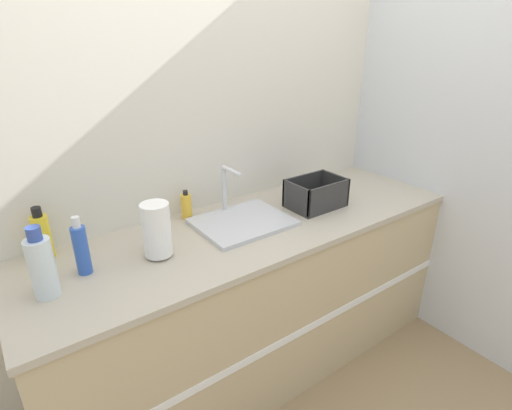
# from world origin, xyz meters

# --- Properties ---
(ground_plane) EXTENTS (12.00, 12.00, 0.00)m
(ground_plane) POSITION_xyz_m (0.00, 0.00, 0.00)
(ground_plane) COLOR #937A56
(wall_back) EXTENTS (4.64, 0.06, 2.60)m
(wall_back) POSITION_xyz_m (0.00, 0.71, 1.30)
(wall_back) COLOR beige
(wall_back) RESTS_ON ground_plane
(wall_right) EXTENTS (0.06, 2.68, 2.60)m
(wall_right) POSITION_xyz_m (1.15, 0.34, 1.30)
(wall_right) COLOR silver
(wall_right) RESTS_ON ground_plane
(counter_cabinet) EXTENTS (2.26, 0.70, 0.90)m
(counter_cabinet) POSITION_xyz_m (0.00, 0.34, 0.45)
(counter_cabinet) COLOR tan
(counter_cabinet) RESTS_ON ground_plane
(sink) EXTENTS (0.46, 0.37, 0.26)m
(sink) POSITION_xyz_m (-0.05, 0.39, 0.92)
(sink) COLOR silver
(sink) RESTS_ON counter_cabinet
(paper_towel_roll) EXTENTS (0.12, 0.12, 0.24)m
(paper_towel_roll) POSITION_xyz_m (-0.52, 0.33, 1.02)
(paper_towel_roll) COLOR #4C4C51
(paper_towel_roll) RESTS_ON counter_cabinet
(dish_rack) EXTENTS (0.30, 0.21, 0.16)m
(dish_rack) POSITION_xyz_m (0.40, 0.32, 0.96)
(dish_rack) COLOR #2D2D2D
(dish_rack) RESTS_ON counter_cabinet
(bottle_clear) EXTENTS (0.09, 0.09, 0.28)m
(bottle_clear) POSITION_xyz_m (-0.96, 0.31, 1.02)
(bottle_clear) COLOR silver
(bottle_clear) RESTS_ON counter_cabinet
(bottle_blue) EXTENTS (0.06, 0.06, 0.25)m
(bottle_blue) POSITION_xyz_m (-0.81, 0.38, 1.00)
(bottle_blue) COLOR #2D56B7
(bottle_blue) RESTS_ON counter_cabinet
(bottle_yellow) EXTENTS (0.07, 0.07, 0.23)m
(bottle_yellow) POSITION_xyz_m (-0.91, 0.61, 1.00)
(bottle_yellow) COLOR yellow
(bottle_yellow) RESTS_ON counter_cabinet
(soap_dispenser) EXTENTS (0.05, 0.05, 0.15)m
(soap_dispenser) POSITION_xyz_m (-0.25, 0.60, 0.96)
(soap_dispenser) COLOR gold
(soap_dispenser) RESTS_ON counter_cabinet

